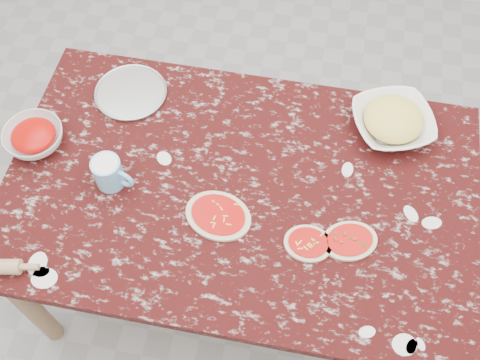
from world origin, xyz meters
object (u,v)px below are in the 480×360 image
at_px(pizza_tray, 131,93).
at_px(sauce_bowl, 34,138).
at_px(cheese_bowl, 392,122).
at_px(worktable, 240,200).
at_px(flour_mug, 109,173).

xyz_separation_m(pizza_tray, sauce_bowl, (-0.26, -0.28, 0.03)).
relative_size(sauce_bowl, cheese_bowl, 0.74).
bearing_deg(cheese_bowl, worktable, -144.47).
xyz_separation_m(sauce_bowl, cheese_bowl, (1.22, 0.30, 0.00)).
height_order(worktable, pizza_tray, pizza_tray).
bearing_deg(sauce_bowl, worktable, -3.45).
bearing_deg(flour_mug, sauce_bowl, 161.54).
distance_m(pizza_tray, cheese_bowl, 0.96).
bearing_deg(sauce_bowl, flour_mug, -18.46).
bearing_deg(pizza_tray, cheese_bowl, 1.37).
height_order(worktable, flour_mug, flour_mug).
xyz_separation_m(worktable, pizza_tray, (-0.48, 0.32, 0.09)).
bearing_deg(pizza_tray, flour_mug, -82.69).
bearing_deg(sauce_bowl, cheese_bowl, 13.81).
bearing_deg(flour_mug, cheese_bowl, 23.93).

